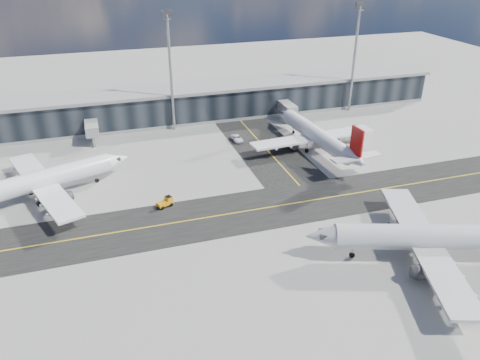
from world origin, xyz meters
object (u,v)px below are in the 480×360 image
at_px(airliner_af, 34,182).
at_px(airliner_near, 436,237).
at_px(service_van, 237,138).
at_px(baggage_tug, 166,202).
at_px(airliner_redtail, 317,136).

distance_m(airliner_af, airliner_near, 69.46).
bearing_deg(airliner_af, airliner_near, 37.81).
bearing_deg(service_van, baggage_tug, -131.28).
relative_size(airliner_near, service_van, 8.11).
bearing_deg(airliner_af, airliner_redtail, 75.33).
height_order(baggage_tug, service_van, baggage_tug).
bearing_deg(baggage_tug, airliner_af, -135.54).
xyz_separation_m(airliner_redtail, baggage_tug, (-37.18, -14.86, -2.62)).
bearing_deg(airliner_near, airliner_af, 75.88).
bearing_deg(airliner_near, airliner_redtail, 16.76).
distance_m(airliner_redtail, baggage_tug, 40.13).
bearing_deg(airliner_near, baggage_tug, 70.75).
relative_size(airliner_redtail, service_van, 7.74).
bearing_deg(airliner_redtail, service_van, 141.08).
relative_size(airliner_redtail, baggage_tug, 11.35).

